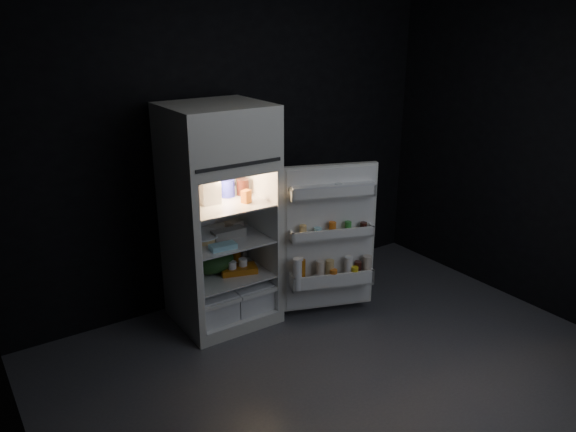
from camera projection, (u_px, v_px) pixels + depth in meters
floor at (355, 381)px, 3.89m from camera, size 4.00×3.40×0.00m
wall_back at (232, 146)px, 4.77m from camera, size 4.00×0.00×2.70m
wall_left at (8, 274)px, 2.39m from camera, size 0.00×3.40×2.70m
wall_right at (554, 154)px, 4.48m from camera, size 0.00×3.40×2.70m
refrigerator at (218, 209)px, 4.42m from camera, size 0.76×0.71×1.78m
fridge_door at (330, 242)px, 4.50m from camera, size 0.74×0.43×1.22m
milk_jug at (208, 188)px, 4.29m from camera, size 0.15×0.15×0.24m
mayo_jar at (227, 188)px, 4.47m from camera, size 0.15×0.15×0.14m
jam_jar at (243, 187)px, 4.52m from camera, size 0.12×0.12×0.13m
amber_bottle at (183, 192)px, 4.24m from camera, size 0.09×0.09×0.22m
small_carton at (246, 196)px, 4.32m from camera, size 0.09×0.08×0.10m
egg_carton at (228, 233)px, 4.45m from camera, size 0.27×0.10×0.07m
pie at (200, 238)px, 4.41m from camera, size 0.34×0.34×0.04m
flat_package at (223, 246)px, 4.24m from camera, size 0.21×0.11×0.04m
wrapped_pkg at (234, 224)px, 4.69m from camera, size 0.15×0.13×0.05m
produce_bag at (211, 261)px, 4.53m from camera, size 0.41×0.36×0.20m
yogurt_tray at (239, 269)px, 4.54m from camera, size 0.32×0.23×0.05m
small_can_red at (237, 256)px, 4.76m from camera, size 0.09×0.09×0.09m
small_can_silver at (243, 252)px, 4.82m from camera, size 0.07×0.07×0.09m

